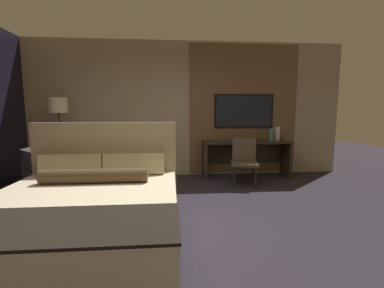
{
  "coord_description": "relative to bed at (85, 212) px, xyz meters",
  "views": [
    {
      "loc": [
        -0.09,
        -2.87,
        1.37
      ],
      "look_at": [
        0.24,
        1.03,
        0.86
      ],
      "focal_mm": 24.0,
      "sensor_mm": 36.0,
      "label": 1
    }
  ],
  "objects": [
    {
      "name": "ground_plane",
      "position": [
        0.99,
        0.2,
        -0.31
      ],
      "size": [
        16.0,
        16.0,
        0.0
      ],
      "primitive_type": "plane",
      "color": "#28232D"
    },
    {
      "name": "floor_lamp",
      "position": [
        -1.19,
        2.37,
        1.04
      ],
      "size": [
        0.34,
        0.34,
        1.62
      ],
      "color": "#282623",
      "rests_on": "ground_plane"
    },
    {
      "name": "armchair_by_window",
      "position": [
        -1.09,
        1.71,
        -0.05
      ],
      "size": [
        1.03,
        1.03,
        0.78
      ],
      "rotation": [
        0.0,
        0.0,
        2.37
      ],
      "color": "#47423D",
      "rests_on": "ground_plane"
    },
    {
      "name": "wall_back_tv_panel",
      "position": [
        1.19,
        2.79,
        1.09
      ],
      "size": [
        7.2,
        0.09,
        2.8
      ],
      "color": "tan",
      "rests_on": "ground_plane"
    },
    {
      "name": "tv",
      "position": [
        2.47,
        2.72,
        1.06
      ],
      "size": [
        1.26,
        0.04,
        0.71
      ],
      "color": "black"
    },
    {
      "name": "vase_tall",
      "position": [
        2.97,
        2.42,
        0.57
      ],
      "size": [
        0.09,
        0.09,
        0.26
      ],
      "color": "#4C706B",
      "rests_on": "desk"
    },
    {
      "name": "vase_short",
      "position": [
        3.16,
        2.57,
        0.58
      ],
      "size": [
        0.12,
        0.12,
        0.28
      ],
      "color": "silver",
      "rests_on": "desk"
    },
    {
      "name": "desk",
      "position": [
        2.47,
        2.51,
        0.2
      ],
      "size": [
        1.8,
        0.51,
        0.76
      ],
      "color": "#2D2319",
      "rests_on": "ground_plane"
    },
    {
      "name": "book",
      "position": [
        1.97,
        2.43,
        0.46
      ],
      "size": [
        0.25,
        0.2,
        0.03
      ],
      "color": "#332D28",
      "rests_on": "desk"
    },
    {
      "name": "desk_chair",
      "position": [
        2.27,
        1.93,
        0.19
      ],
      "size": [
        0.55,
        0.55,
        0.86
      ],
      "rotation": [
        0.0,
        0.0,
        -0.2
      ],
      "color": "#4C3D2D",
      "rests_on": "ground_plane"
    },
    {
      "name": "bed",
      "position": [
        0.0,
        0.0,
        0.0
      ],
      "size": [
        1.95,
        2.14,
        1.21
      ],
      "color": "#33281E",
      "rests_on": "ground_plane"
    }
  ]
}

